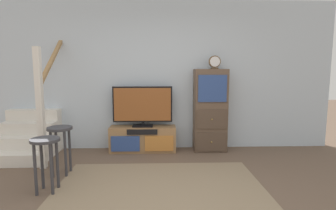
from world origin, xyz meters
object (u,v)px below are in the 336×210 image
object	(u,v)px
side_cabinet	(210,110)
bar_stool_near	(46,152)
desk_clock	(215,62)
media_console	(143,139)
bar_stool_far	(60,139)
television	(143,105)

from	to	relation	value
side_cabinet	bar_stool_near	distance (m)	2.81
bar_stool_near	desk_clock	bearing A→B (deg)	34.59
media_console	side_cabinet	distance (m)	1.32
media_console	bar_stool_far	distance (m)	1.55
desk_clock	bar_stool_near	xyz separation A→B (m)	(-2.33, -1.61, -1.09)
side_cabinet	bar_stool_near	bearing A→B (deg)	-144.47
television	side_cabinet	distance (m)	1.22
side_cabinet	bar_stool_far	distance (m)	2.55
television	bar_stool_far	distance (m)	1.57
media_console	bar_stool_near	bearing A→B (deg)	-123.32
side_cabinet	bar_stool_far	xyz separation A→B (m)	(-2.30, -1.08, -0.23)
television	bar_stool_near	size ratio (longest dim) A/B	1.59
desk_clock	television	bearing A→B (deg)	178.71
media_console	bar_stool_near	xyz separation A→B (m)	(-1.06, -1.61, 0.27)
television	desk_clock	xyz separation A→B (m)	(1.27, -0.03, 0.76)
desk_clock	bar_stool_far	distance (m)	2.80
side_cabinet	bar_stool_far	world-z (taller)	side_cabinet
bar_stool_near	bar_stool_far	distance (m)	0.55
side_cabinet	desk_clock	distance (m)	0.86
desk_clock	media_console	bearing A→B (deg)	179.79
television	bar_stool_far	xyz separation A→B (m)	(-1.08, -1.09, -0.32)
media_console	side_cabinet	xyz separation A→B (m)	(1.21, 0.01, 0.51)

